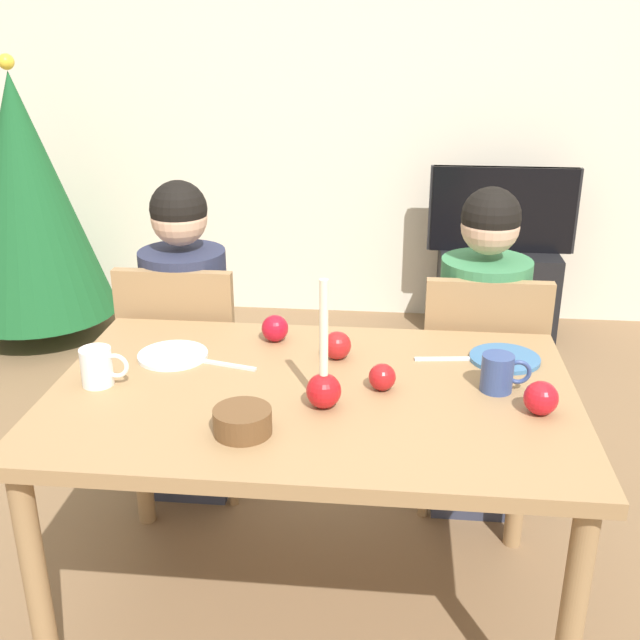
{
  "coord_description": "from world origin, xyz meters",
  "views": [
    {
      "loc": [
        0.2,
        -1.81,
        1.67
      ],
      "look_at": [
        0.0,
        0.2,
        0.87
      ],
      "focal_mm": 42.85,
      "sensor_mm": 36.0,
      "label": 1
    }
  ],
  "objects": [
    {
      "name": "apple_by_left_plate",
      "position": [
        0.18,
        0.02,
        0.79
      ],
      "size": [
        0.07,
        0.07,
        0.07
      ],
      "primitive_type": "sphere",
      "color": "#AB171A",
      "rests_on": "dining_table"
    },
    {
      "name": "mug_left",
      "position": [
        -0.57,
        -0.03,
        0.8
      ],
      "size": [
        0.13,
        0.08,
        0.1
      ],
      "color": "white",
      "rests_on": "dining_table"
    },
    {
      "name": "apple_far_edge",
      "position": [
        0.05,
        0.21,
        0.79
      ],
      "size": [
        0.08,
        0.08,
        0.08
      ],
      "primitive_type": "sphere",
      "color": "#AD1B1C",
      "rests_on": "dining_table"
    },
    {
      "name": "bowl_walnuts",
      "position": [
        -0.14,
        -0.24,
        0.78
      ],
      "size": [
        0.14,
        0.14,
        0.06
      ],
      "primitive_type": "cylinder",
      "color": "brown",
      "rests_on": "dining_table"
    },
    {
      "name": "back_wall",
      "position": [
        0.0,
        2.6,
        1.3
      ],
      "size": [
        6.4,
        0.1,
        2.6
      ],
      "primitive_type": "cube",
      "color": "beige",
      "rests_on": "ground"
    },
    {
      "name": "mug_right",
      "position": [
        0.49,
        0.04,
        0.8
      ],
      "size": [
        0.13,
        0.08,
        0.1
      ],
      "color": "#33477F",
      "rests_on": "dining_table"
    },
    {
      "name": "ground_plane",
      "position": [
        0.0,
        0.0,
        0.0
      ],
      "size": [
        7.68,
        7.68,
        0.0
      ],
      "primitive_type": "plane",
      "color": "brown"
    },
    {
      "name": "dining_table",
      "position": [
        0.0,
        0.0,
        0.67
      ],
      "size": [
        1.4,
        0.9,
        0.75
      ],
      "color": "#99754C",
      "rests_on": "ground"
    },
    {
      "name": "chair_right",
      "position": [
        0.51,
        0.61,
        0.51
      ],
      "size": [
        0.4,
        0.4,
        0.9
      ],
      "color": "#99754C",
      "rests_on": "ground"
    },
    {
      "name": "person_right_child",
      "position": [
        0.51,
        0.64,
        0.57
      ],
      "size": [
        0.3,
        0.3,
        1.17
      ],
      "color": "#33384C",
      "rests_on": "ground"
    },
    {
      "name": "apple_near_candle",
      "position": [
        -0.15,
        0.32,
        0.79
      ],
      "size": [
        0.08,
        0.08,
        0.08
      ],
      "primitive_type": "sphere",
      "color": "#B51123",
      "rests_on": "dining_table"
    },
    {
      "name": "fork_left",
      "position": [
        -0.26,
        0.12,
        0.75
      ],
      "size": [
        0.18,
        0.06,
        0.01
      ],
      "primitive_type": "cube",
      "rotation": [
        0.0,
        0.0,
        -0.25
      ],
      "color": "silver",
      "rests_on": "dining_table"
    },
    {
      "name": "plate_right",
      "position": [
        0.53,
        0.24,
        0.76
      ],
      "size": [
        0.2,
        0.2,
        0.01
      ],
      "primitive_type": "cylinder",
      "color": "teal",
      "rests_on": "dining_table"
    },
    {
      "name": "apple_by_right_mug",
      "position": [
        0.58,
        -0.07,
        0.79
      ],
      "size": [
        0.09,
        0.09,
        0.09
      ],
      "primitive_type": "sphere",
      "color": "red",
      "rests_on": "dining_table"
    },
    {
      "name": "tv",
      "position": [
        0.78,
        2.3,
        0.71
      ],
      "size": [
        0.79,
        0.05,
        0.46
      ],
      "color": "black",
      "rests_on": "tv_stand"
    },
    {
      "name": "tv_stand",
      "position": [
        0.78,
        2.3,
        0.24
      ],
      "size": [
        0.64,
        0.4,
        0.48
      ],
      "primitive_type": "cube",
      "color": "black",
      "rests_on": "ground"
    },
    {
      "name": "plate_left",
      "position": [
        -0.43,
        0.16,
        0.76
      ],
      "size": [
        0.2,
        0.2,
        0.01
      ],
      "primitive_type": "cylinder",
      "color": "silver",
      "rests_on": "dining_table"
    },
    {
      "name": "candle_centerpiece",
      "position": [
        0.04,
        -0.09,
        0.82
      ],
      "size": [
        0.09,
        0.09,
        0.34
      ],
      "color": "red",
      "rests_on": "dining_table"
    },
    {
      "name": "christmas_tree",
      "position": [
        -1.75,
        2.01,
        0.78
      ],
      "size": [
        0.84,
        0.84,
        1.51
      ],
      "color": "brown",
      "rests_on": "ground"
    },
    {
      "name": "person_left_child",
      "position": [
        -0.52,
        0.64,
        0.57
      ],
      "size": [
        0.3,
        0.3,
        1.17
      ],
      "color": "#33384C",
      "rests_on": "ground"
    },
    {
      "name": "fork_right",
      "position": [
        0.36,
        0.22,
        0.75
      ],
      "size": [
        0.18,
        0.04,
        0.01
      ],
      "primitive_type": "cube",
      "rotation": [
        0.0,
        0.0,
        0.12
      ],
      "color": "silver",
      "rests_on": "dining_table"
    },
    {
      "name": "chair_left",
      "position": [
        -0.52,
        0.61,
        0.51
      ],
      "size": [
        0.4,
        0.4,
        0.9
      ],
      "color": "#99754C",
      "rests_on": "ground"
    }
  ]
}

